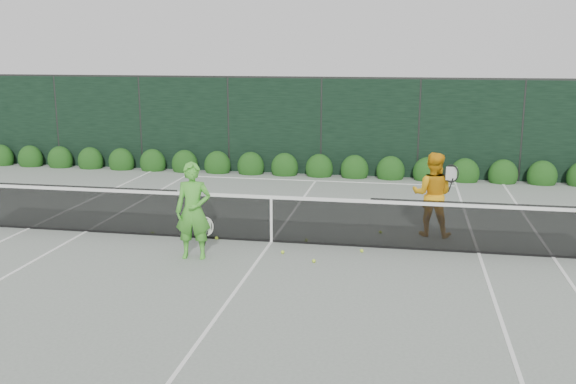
# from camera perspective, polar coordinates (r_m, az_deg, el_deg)

# --- Properties ---
(ground) EXTENTS (80.00, 80.00, 0.00)m
(ground) POSITION_cam_1_polar(r_m,az_deg,el_deg) (13.22, -1.48, -4.46)
(ground) COLOR gray
(ground) RESTS_ON ground
(tennis_net) EXTENTS (12.90, 0.10, 1.07)m
(tennis_net) POSITION_cam_1_polar(r_m,az_deg,el_deg) (13.08, -1.60, -2.23)
(tennis_net) COLOR black
(tennis_net) RESTS_ON ground
(player_woman) EXTENTS (0.72, 0.53, 1.84)m
(player_woman) POSITION_cam_1_polar(r_m,az_deg,el_deg) (12.13, -8.42, -1.67)
(player_woman) COLOR green
(player_woman) RESTS_ON ground
(player_man) EXTENTS (0.98, 0.80, 1.78)m
(player_man) POSITION_cam_1_polar(r_m,az_deg,el_deg) (13.81, 12.71, -0.20)
(player_man) COLOR #ECA313
(player_man) RESTS_ON ground
(court_lines) EXTENTS (11.03, 23.83, 0.01)m
(court_lines) POSITION_cam_1_polar(r_m,az_deg,el_deg) (13.22, -1.48, -4.44)
(court_lines) COLOR white
(court_lines) RESTS_ON ground
(windscreen_fence) EXTENTS (32.00, 21.07, 3.06)m
(windscreen_fence) POSITION_cam_1_polar(r_m,az_deg,el_deg) (10.28, -4.68, -0.71)
(windscreen_fence) COLOR black
(windscreen_fence) RESTS_ON ground
(hedge_row) EXTENTS (31.66, 0.65, 0.94)m
(hedge_row) POSITION_cam_1_polar(r_m,az_deg,el_deg) (20.03, 2.79, 2.07)
(hedge_row) COLOR #12370F
(hedge_row) RESTS_ON ground
(tennis_balls) EXTENTS (4.86, 2.24, 0.07)m
(tennis_balls) POSITION_cam_1_polar(r_m,az_deg,el_deg) (13.01, -0.13, -4.58)
(tennis_balls) COLOR #C3EB34
(tennis_balls) RESTS_ON ground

